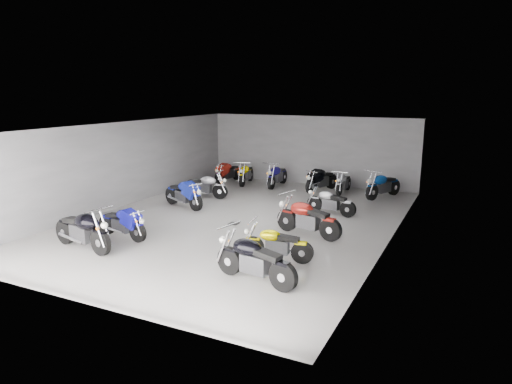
# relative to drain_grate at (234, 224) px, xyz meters

# --- Properties ---
(ground) EXTENTS (14.00, 14.00, 0.00)m
(ground) POSITION_rel_drain_grate_xyz_m (0.00, 0.50, -0.01)
(ground) COLOR gray
(ground) RESTS_ON ground
(wall_back) EXTENTS (10.00, 0.10, 3.20)m
(wall_back) POSITION_rel_drain_grate_xyz_m (0.00, 7.50, 1.59)
(wall_back) COLOR gray
(wall_back) RESTS_ON ground
(wall_left) EXTENTS (0.10, 14.00, 3.20)m
(wall_left) POSITION_rel_drain_grate_xyz_m (-5.00, 0.50, 1.59)
(wall_left) COLOR gray
(wall_left) RESTS_ON ground
(wall_right) EXTENTS (0.10, 14.00, 3.20)m
(wall_right) POSITION_rel_drain_grate_xyz_m (5.00, 0.50, 1.59)
(wall_right) COLOR gray
(wall_right) RESTS_ON ground
(ceiling) EXTENTS (10.00, 14.00, 0.04)m
(ceiling) POSITION_rel_drain_grate_xyz_m (0.00, 0.50, 3.21)
(ceiling) COLOR black
(ceiling) RESTS_ON wall_back
(drain_grate) EXTENTS (0.32, 0.32, 0.01)m
(drain_grate) POSITION_rel_drain_grate_xyz_m (0.00, 0.00, 0.00)
(drain_grate) COLOR black
(drain_grate) RESTS_ON ground
(motorcycle_left_a) EXTENTS (2.34, 0.61, 1.03)m
(motorcycle_left_a) POSITION_rel_drain_grate_xyz_m (-2.55, -4.05, 0.56)
(motorcycle_left_a) COLOR black
(motorcycle_left_a) RESTS_ON ground
(motorcycle_left_b) EXTENTS (1.98, 0.48, 0.87)m
(motorcycle_left_b) POSITION_rel_drain_grate_xyz_m (-2.26, -2.80, 0.47)
(motorcycle_left_b) COLOR black
(motorcycle_left_b) RESTS_ON ground
(motorcycle_left_e) EXTENTS (2.12, 0.87, 0.96)m
(motorcycle_left_e) POSITION_rel_drain_grate_xyz_m (-2.75, 1.10, 0.52)
(motorcycle_left_e) COLOR black
(motorcycle_left_e) RESTS_ON ground
(motorcycle_left_f) EXTENTS (2.06, 0.61, 0.92)m
(motorcycle_left_f) POSITION_rel_drain_grate_xyz_m (-2.91, 2.76, 0.49)
(motorcycle_left_f) COLOR black
(motorcycle_left_f) RESTS_ON ground
(motorcycle_right_a) EXTENTS (2.23, 0.64, 0.99)m
(motorcycle_right_a) POSITION_rel_drain_grate_xyz_m (2.71, -3.97, 0.53)
(motorcycle_right_a) COLOR black
(motorcycle_right_a) RESTS_ON ground
(motorcycle_right_b) EXTENTS (1.89, 0.46, 0.83)m
(motorcycle_right_b) POSITION_rel_drain_grate_xyz_m (2.62, -2.47, 0.45)
(motorcycle_right_b) COLOR black
(motorcycle_right_b) RESTS_ON ground
(motorcycle_right_d) EXTENTS (2.24, 0.71, 1.00)m
(motorcycle_right_d) POSITION_rel_drain_grate_xyz_m (2.63, -0.13, 0.54)
(motorcycle_right_d) COLOR black
(motorcycle_right_d) RESTS_ON ground
(motorcycle_right_f) EXTENTS (1.89, 0.49, 0.84)m
(motorcycle_right_f) POSITION_rel_drain_grate_xyz_m (2.53, 2.56, 0.45)
(motorcycle_right_f) COLOR black
(motorcycle_right_f) RESTS_ON ground
(motorcycle_back_a) EXTENTS (0.48, 2.05, 0.90)m
(motorcycle_back_a) POSITION_rel_drain_grate_xyz_m (-3.64, 6.10, 0.49)
(motorcycle_back_a) COLOR black
(motorcycle_back_a) RESTS_ON ground
(motorcycle_back_b) EXTENTS (0.60, 2.06, 0.92)m
(motorcycle_back_b) POSITION_rel_drain_grate_xyz_m (-2.68, 6.12, 0.49)
(motorcycle_back_b) COLOR black
(motorcycle_back_b) RESTS_ON ground
(motorcycle_back_c) EXTENTS (0.44, 2.18, 0.96)m
(motorcycle_back_c) POSITION_rel_drain_grate_xyz_m (-1.11, 6.22, 0.52)
(motorcycle_back_c) COLOR black
(motorcycle_back_c) RESTS_ON ground
(motorcycle_back_d) EXTENTS (0.81, 2.10, 0.95)m
(motorcycle_back_d) POSITION_rel_drain_grate_xyz_m (1.04, 6.11, 0.51)
(motorcycle_back_d) COLOR black
(motorcycle_back_d) RESTS_ON ground
(motorcycle_back_e) EXTENTS (0.37, 1.87, 0.82)m
(motorcycle_back_e) POSITION_rel_drain_grate_xyz_m (2.00, 6.25, 0.44)
(motorcycle_back_e) COLOR black
(motorcycle_back_e) RESTS_ON ground
(motorcycle_back_f) EXTENTS (1.04, 2.06, 0.97)m
(motorcycle_back_f) POSITION_rel_drain_grate_xyz_m (3.72, 6.03, 0.52)
(motorcycle_back_f) COLOR black
(motorcycle_back_f) RESTS_ON ground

